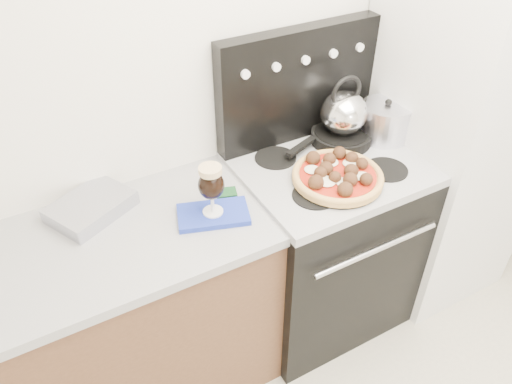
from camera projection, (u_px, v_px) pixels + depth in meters
base_cabinet at (92, 337)px, 2.01m from camera, size 1.45×0.60×0.86m
countertop at (66, 258)px, 1.74m from camera, size 1.48×0.63×0.04m
stove_body at (321, 246)px, 2.41m from camera, size 0.76×0.65×0.88m
cooktop at (329, 168)px, 2.13m from camera, size 0.76×0.65×0.04m
backguard at (298, 85)px, 2.15m from camera, size 0.76×0.08×0.50m
fridge at (455, 120)px, 2.35m from camera, size 0.64×0.68×1.90m
foil_sheet at (91, 207)px, 1.88m from camera, size 0.36×0.32×0.06m
oven_mitt at (213, 214)px, 1.87m from camera, size 0.30×0.23×0.02m
beer_glass at (212, 190)px, 1.80m from camera, size 0.11×0.11×0.21m
pizza_pan at (337, 181)px, 2.01m from camera, size 0.36×0.36×0.01m
pizza at (338, 175)px, 1.99m from camera, size 0.44×0.44×0.05m
skillet at (341, 137)px, 2.25m from camera, size 0.35×0.35×0.05m
tea_kettle at (344, 110)px, 2.16m from camera, size 0.23×0.23×0.23m
stock_pot at (385, 122)px, 2.24m from camera, size 0.26×0.26×0.16m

